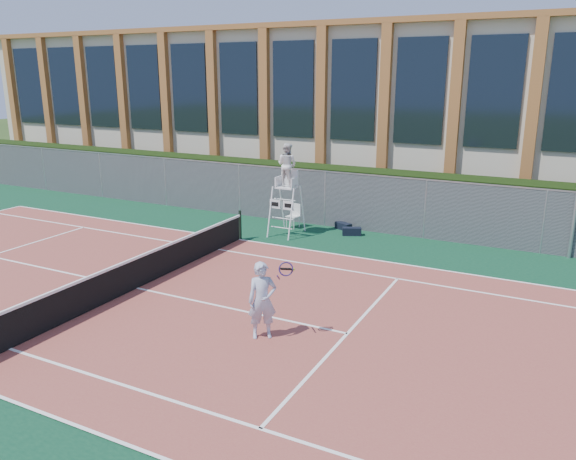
% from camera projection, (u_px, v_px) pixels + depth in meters
% --- Properties ---
extents(ground, '(120.00, 120.00, 0.00)m').
position_uv_depth(ground, '(137.00, 289.00, 15.96)').
color(ground, '#233814').
extents(apron, '(36.00, 20.00, 0.01)m').
position_uv_depth(apron, '(160.00, 278.00, 16.82)').
color(apron, '#0C3521').
rests_on(apron, ground).
extents(tennis_court, '(23.77, 10.97, 0.02)m').
position_uv_depth(tennis_court, '(137.00, 288.00, 15.95)').
color(tennis_court, brown).
rests_on(tennis_court, apron).
extents(tennis_net, '(0.10, 11.30, 1.10)m').
position_uv_depth(tennis_net, '(136.00, 271.00, 15.82)').
color(tennis_net, black).
rests_on(tennis_net, ground).
extents(fence, '(40.00, 0.06, 2.20)m').
position_uv_depth(fence, '(281.00, 194.00, 23.22)').
color(fence, '#595E60').
rests_on(fence, ground).
extents(hedge, '(40.00, 1.40, 2.20)m').
position_uv_depth(hedge, '(294.00, 189.00, 24.25)').
color(hedge, black).
rests_on(hedge, ground).
extents(building, '(45.00, 10.60, 8.22)m').
position_uv_depth(building, '(359.00, 108.00, 30.25)').
color(building, beige).
rests_on(building, ground).
extents(umpire_chair, '(0.98, 1.51, 3.51)m').
position_uv_depth(umpire_chair, '(287.00, 167.00, 20.80)').
color(umpire_chair, white).
rests_on(umpire_chair, ground).
extents(plastic_chair, '(0.51, 0.51, 0.95)m').
position_uv_depth(plastic_chair, '(294.00, 214.00, 22.25)').
color(plastic_chair, silver).
rests_on(plastic_chair, apron).
extents(sports_bag_near, '(0.76, 0.55, 0.30)m').
position_uv_depth(sports_bag_near, '(352.00, 231.00, 21.24)').
color(sports_bag_near, black).
rests_on(sports_bag_near, apron).
extents(sports_bag_far, '(0.73, 0.54, 0.27)m').
position_uv_depth(sports_bag_far, '(343.00, 226.00, 22.04)').
color(sports_bag_far, black).
rests_on(sports_bag_far, apron).
extents(tennis_player, '(1.07, 0.83, 1.82)m').
position_uv_depth(tennis_player, '(262.00, 300.00, 12.75)').
color(tennis_player, '#ABB4CE').
rests_on(tennis_player, tennis_court).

